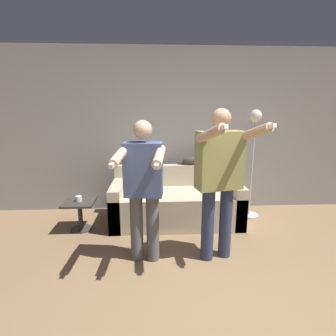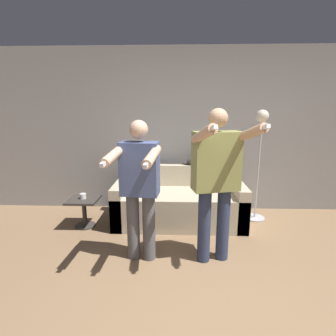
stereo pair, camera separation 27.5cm
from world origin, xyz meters
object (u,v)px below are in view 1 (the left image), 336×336
cat (193,161)px  floor_lamp (253,145)px  side_table (80,209)px  cup (79,199)px  couch (176,203)px  person_left (143,184)px  person_right (220,175)px

cat → floor_lamp: floor_lamp is taller
cat → side_table: cat is taller
floor_lamp → cup: bearing=-171.8°
couch → person_left: size_ratio=1.20×
person_right → side_table: 2.03m
couch → person_right: 1.29m
side_table → cat: bearing=18.2°
person_left → side_table: size_ratio=3.71×
person_left → side_table: 1.36m
couch → side_table: size_ratio=4.46×
person_right → cat: person_right is taller
couch → side_table: bearing=-170.8°
person_left → person_right: (0.81, 0.00, 0.10)m
person_right → floor_lamp: bearing=42.6°
couch → floor_lamp: (1.17, 0.15, 0.84)m
person_left → floor_lamp: size_ratio=0.94×
person_left → person_right: 0.82m
floor_lamp → couch: bearing=-172.9°
couch → side_table: 1.37m
floor_lamp → side_table: (-2.53, -0.36, -0.83)m
cat → floor_lamp: 0.94m
cat → side_table: (-1.65, -0.54, -0.57)m
cup → couch: bearing=9.2°
person_right → person_left: bearing=167.1°
person_right → side_table: person_right is taller
couch → cup: size_ratio=22.11×
couch → person_left: person_left is taller
cat → floor_lamp: size_ratio=0.26×
cup → cat: bearing=18.2°
cup → side_table: bearing=1.5°
couch → person_left: bearing=-112.8°
person_right → cat: (-0.09, 1.34, -0.11)m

